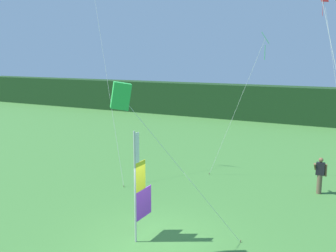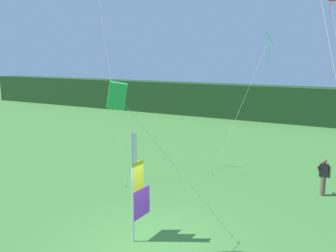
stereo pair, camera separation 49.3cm
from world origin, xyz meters
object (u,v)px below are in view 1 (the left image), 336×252
kite_red_diamond_0 (326,12)px  person_mid_field (320,175)px  kite_green_diamond_2 (261,51)px  banner_flag (140,187)px  kite_green_box_4 (121,96)px

kite_red_diamond_0 → person_mid_field: bearing=-81.4°
kite_green_diamond_2 → person_mid_field: bearing=-20.8°
banner_flag → kite_red_diamond_0: 14.77m
kite_green_diamond_2 → kite_green_box_4: bearing=-98.1°
banner_flag → person_mid_field: banner_flag is taller
person_mid_field → kite_green_diamond_2: size_ratio=0.23×
banner_flag → kite_green_box_4: bearing=-81.6°
person_mid_field → kite_red_diamond_0: size_ratio=0.17×
banner_flag → person_mid_field: size_ratio=2.27×
kite_green_box_4 → banner_flag: bearing=98.4°
kite_green_diamond_2 → kite_green_box_4: (-1.39, -9.76, -1.38)m
banner_flag → kite_red_diamond_0: kite_red_diamond_0 is taller
person_mid_field → kite_green_diamond_2: 6.38m
person_mid_field → kite_green_box_4: size_ratio=0.31×
kite_green_box_4 → person_mid_field: bearing=61.9°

